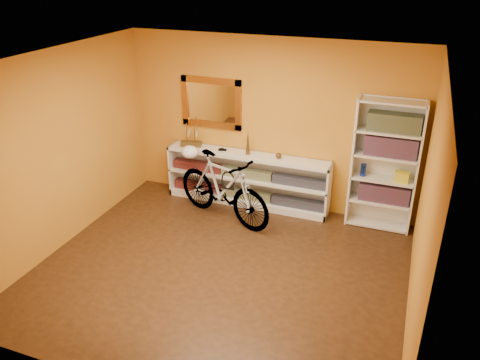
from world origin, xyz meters
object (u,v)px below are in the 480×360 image
at_px(bookcase, 384,166).
at_px(helmet, 190,152).
at_px(console_unit, 247,179).
at_px(bicycle, 223,188).

distance_m(bookcase, helmet, 2.85).
relative_size(console_unit, bicycle, 1.48).
height_order(bicycle, helmet, bicycle).
height_order(bookcase, bicycle, bookcase).
bearing_deg(bicycle, bookcase, -54.28).
distance_m(bicycle, helmet, 0.78).
bearing_deg(console_unit, bookcase, 0.71).
height_order(bookcase, helmet, bookcase).
distance_m(bookcase, bicycle, 2.31).
relative_size(console_unit, helmet, 10.13).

